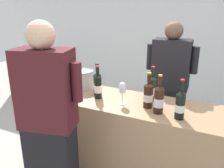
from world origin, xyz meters
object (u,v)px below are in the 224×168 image
object	(u,v)px
wine_bottle_3	(180,104)
wine_bottle_4	(97,83)
person_server	(169,98)
wine_glass	(122,89)
wine_bottle_2	(64,80)
person_guest	(50,134)
ice_bucket	(84,79)
wine_bottle_5	(98,86)
wine_bottle_6	(148,95)
wine_bottle_1	(159,99)
wine_bottle_0	(152,88)

from	to	relation	value
wine_bottle_3	wine_bottle_4	xyz separation A→B (m)	(-0.86, 0.19, -0.00)
wine_bottle_3	person_server	bearing A→B (deg)	108.12
person_server	wine_glass	bearing A→B (deg)	-110.33
wine_bottle_2	person_guest	distance (m)	0.71
wine_bottle_2	ice_bucket	size ratio (longest dim) A/B	1.60
wine_bottle_5	person_server	xyz separation A→B (m)	(0.54, 0.70, -0.28)
wine_bottle_4	person_guest	world-z (taller)	person_guest
wine_bottle_6	wine_bottle_1	bearing A→B (deg)	-32.05
ice_bucket	person_guest	size ratio (longest dim) A/B	0.13
ice_bucket	person_guest	xyz separation A→B (m)	(0.16, -0.77, -0.22)
wine_bottle_4	ice_bucket	distance (m)	0.24
wine_glass	person_guest	bearing A→B (deg)	-124.71
wine_bottle_2	person_server	distance (m)	1.21
wine_bottle_2	wine_bottle_5	distance (m)	0.41
wine_bottle_3	ice_bucket	world-z (taller)	wine_bottle_3
wine_bottle_1	wine_bottle_3	distance (m)	0.18
wine_bottle_6	wine_glass	xyz separation A→B (m)	(-0.23, -0.03, 0.03)
wine_bottle_0	wine_bottle_2	world-z (taller)	wine_bottle_2
wine_bottle_3	wine_bottle_1	bearing A→B (deg)	170.67
wine_bottle_0	wine_bottle_5	size ratio (longest dim) A/B	1.04
wine_bottle_2	wine_bottle_3	world-z (taller)	wine_bottle_2
wine_bottle_5	person_guest	xyz separation A→B (m)	(-0.12, -0.59, -0.24)
wine_glass	wine_bottle_6	bearing A→B (deg)	8.11
wine_bottle_6	wine_bottle_3	bearing A→B (deg)	-18.98
wine_bottle_1	person_server	world-z (taller)	person_server
person_guest	wine_bottle_1	bearing A→B (deg)	35.32
wine_bottle_2	wine_bottle_3	bearing A→B (deg)	-4.92
wine_bottle_4	wine_bottle_2	bearing A→B (deg)	-167.17
ice_bucket	wine_bottle_3	bearing A→B (deg)	-14.42
wine_bottle_5	wine_bottle_6	world-z (taller)	wine_bottle_5
wine_bottle_4	wine_bottle_5	bearing A→B (deg)	-57.86
wine_bottle_4	person_server	world-z (taller)	person_server
wine_bottle_3	wine_bottle_6	bearing A→B (deg)	161.02
wine_bottle_2	wine_bottle_6	xyz separation A→B (m)	(0.92, -0.00, -0.01)
wine_bottle_1	ice_bucket	size ratio (longest dim) A/B	1.52
wine_bottle_5	wine_bottle_6	size ratio (longest dim) A/B	1.01
wine_bottle_1	ice_bucket	distance (m)	0.93
person_server	person_guest	bearing A→B (deg)	-117.07
person_guest	wine_bottle_0	bearing A→B (deg)	51.28
wine_bottle_0	person_server	world-z (taller)	person_server
wine_bottle_3	wine_glass	world-z (taller)	wine_bottle_3
wine_bottle_0	ice_bucket	xyz separation A→B (m)	(-0.77, 0.01, -0.02)
wine_bottle_2	wine_bottle_5	world-z (taller)	wine_bottle_2
wine_bottle_5	ice_bucket	size ratio (longest dim) A/B	1.47
wine_bottle_3	person_server	size ratio (longest dim) A/B	0.20
wine_bottle_0	ice_bucket	bearing A→B (deg)	179.04
wine_bottle_1	ice_bucket	world-z (taller)	wine_bottle_1
wine_bottle_5	wine_bottle_3	bearing A→B (deg)	-6.99
wine_bottle_0	ice_bucket	size ratio (longest dim) A/B	1.53
wine_bottle_5	person_server	world-z (taller)	person_server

